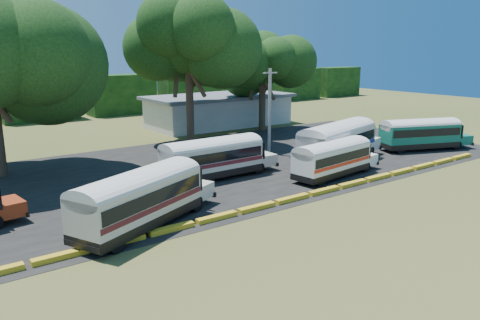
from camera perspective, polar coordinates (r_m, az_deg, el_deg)
ground at (r=27.99m, az=0.88°, el=-7.26°), size 160.00×160.00×0.00m
asphalt_strip at (r=38.23m, az=-8.79°, el=-1.70°), size 64.00×24.00×0.02m
curb at (r=28.70m, az=-0.33°, el=-6.41°), size 53.70×0.45×0.30m
terminal_building at (r=61.59m, az=-2.54°, el=6.11°), size 19.00×9.00×4.00m
treeline_backdrop at (r=71.02m, az=-23.28°, el=6.81°), size 130.00×4.00×6.00m
bus_cream_west at (r=26.66m, az=-11.92°, el=-4.30°), size 10.36×6.51×3.37m
bus_cream_east at (r=36.11m, az=-3.13°, el=0.52°), size 9.86×2.57×3.23m
bus_white_red at (r=37.22m, az=11.32°, el=0.39°), size 9.09×3.24×2.92m
bus_white_blue at (r=41.54m, az=11.94°, el=2.33°), size 11.58×5.58×3.70m
bus_teal at (r=49.78m, az=21.26°, el=3.18°), size 9.76×5.56×3.14m
tree_center at (r=49.38m, az=-6.34°, el=14.85°), size 10.61×10.61×15.11m
tree_east at (r=57.36m, az=2.78°, el=12.23°), size 8.79×8.79×11.96m
utility_pole at (r=44.20m, az=3.62°, el=5.98°), size 1.60×0.30×8.11m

